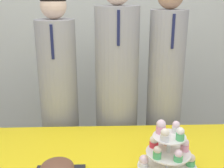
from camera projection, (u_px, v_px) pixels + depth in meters
wall_back at (103, 15)px, 2.70m from camera, size 9.00×0.06×2.70m
cupcake_stand at (168, 151)px, 1.33m from camera, size 0.29×0.29×0.28m
student_0 at (60, 108)px, 2.05m from camera, size 0.27×0.28×1.57m
student_1 at (117, 103)px, 2.05m from camera, size 0.30×0.31×1.66m
student_2 at (164, 102)px, 2.06m from camera, size 0.25×0.26×1.63m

